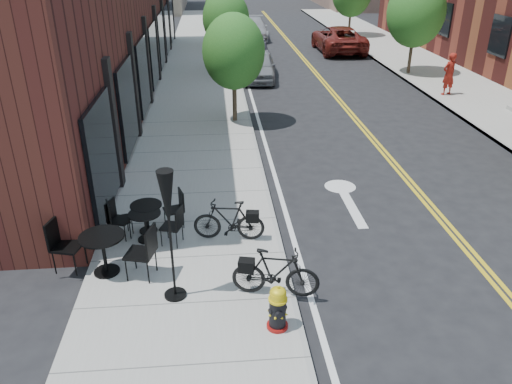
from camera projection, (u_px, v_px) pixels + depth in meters
name	position (u px, v px, depth m)	size (l,w,h in m)	color
ground	(284.00, 257.00, 10.55)	(120.00, 120.00, 0.00)	black
sidewalk_near	(198.00, 115.00, 19.30)	(4.00, 70.00, 0.12)	#9E9B93
sidewalk_far	(494.00, 107.00, 20.24)	(4.00, 70.00, 0.12)	#9E9B93
building_near	(88.00, 10.00, 21.01)	(5.00, 28.00, 7.00)	#451A16
tree_near_a	(234.00, 52.00, 17.40)	(2.20, 2.20, 3.81)	#382B1E
tree_near_b	(226.00, 19.00, 24.50)	(2.30, 2.30, 3.98)	#382B1E
tree_near_c	(222.00, 6.00, 31.73)	(2.10, 2.10, 3.67)	#382B1E
tree_far_b	(416.00, 12.00, 24.17)	(2.80, 2.80, 4.62)	#382B1E
fire_hydrant	(278.00, 308.00, 8.26)	(0.48, 0.48, 0.84)	maroon
bicycle_left	(229.00, 220.00, 10.77)	(0.44, 1.55, 0.93)	black
bicycle_right	(276.00, 273.00, 9.00)	(0.45, 1.61, 0.97)	black
bistro_set_a	(103.00, 249.00, 9.61)	(2.06, 1.06, 1.08)	black
bistro_set_b	(147.00, 214.00, 11.08)	(1.66, 0.88, 0.87)	black
bistro_set_c	(145.00, 222.00, 10.75)	(1.65, 0.90, 0.87)	black
patio_umbrella	(168.00, 209.00, 8.39)	(0.41, 0.41, 2.51)	black
parked_car_a	(259.00, 67.00, 24.30)	(1.54, 3.84, 1.31)	gray
parked_car_b	(251.00, 52.00, 27.40)	(1.50, 4.31, 1.42)	black
parked_car_c	(253.00, 29.00, 35.17)	(2.00, 4.92, 1.43)	#A0A0A5
parked_car_far	(338.00, 39.00, 30.85)	(2.59, 5.62, 1.56)	maroon
pedestrian	(449.00, 74.00, 21.33)	(0.65, 0.43, 1.79)	maroon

